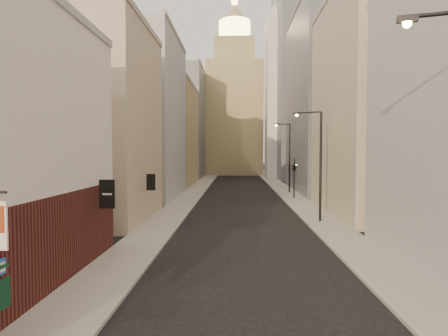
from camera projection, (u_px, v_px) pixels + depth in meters
The scene contains 14 objects.
sidewalk_left at pixel (200, 187), 60.42m from camera, with size 3.00×140.00×0.15m, color #99968A.
sidewalk_right at pixel (280, 187), 60.01m from camera, with size 3.00×140.00×0.15m, color #99968A.
left_bldg_beige at pixel (100, 125), 31.29m from camera, with size 8.00×12.00×16.00m, color tan.
left_bldg_grey at pixel (146, 118), 47.18m from camera, with size 8.00×16.00×20.00m, color #9A9BA0.
left_bldg_tan at pixel (171, 136), 65.22m from camera, with size 8.00×18.00×17.00m, color #9C8C5D.
left_bldg_wingrid at pixel (186, 124), 85.04m from camera, with size 8.00×20.00×24.00m, color gray.
right_bldg_beige at pixel (373, 106), 34.44m from camera, with size 8.00×16.00×20.00m, color tan.
right_bldg_wingrid at pixel (323, 102), 54.28m from camera, with size 8.00×20.00×26.00m, color gray.
highrise at pixel (321, 61), 81.49m from camera, with size 21.00×23.00×51.20m.
clock_tower at pixel (234, 106), 96.42m from camera, with size 14.00×14.00×44.90m.
white_tower at pixel (284, 93), 82.05m from camera, with size 8.00×8.00×41.50m.
streetlamp_mid at pixel (318, 159), 30.37m from camera, with size 2.22×1.13×9.06m.
streetlamp_far at pixel (288, 154), 51.98m from camera, with size 2.41×1.11×9.66m.
traffic_light_right at pixel (294, 167), 45.21m from camera, with size 0.69×0.69×5.00m.
Camera 1 is at (-0.63, -5.07, 5.80)m, focal length 30.00 mm.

